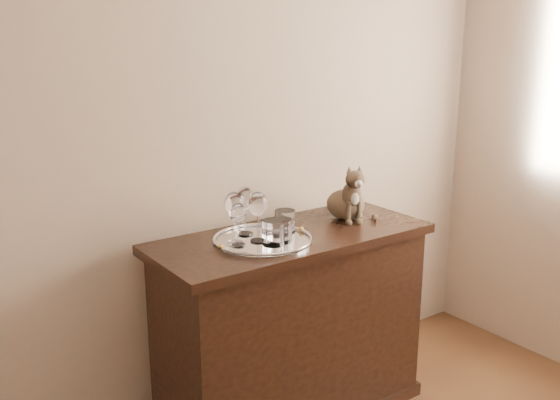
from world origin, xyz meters
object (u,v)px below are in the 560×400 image
(wine_glass_b, at_px, (245,211))
(tumbler_a, at_px, (282,231))
(wine_glass_d, at_px, (258,217))
(tumbler_b, at_px, (273,233))
(wine_glass_a, at_px, (235,218))
(cat, at_px, (346,190))
(sideboard, at_px, (291,327))
(tray, at_px, (263,241))
(tumbler_c, at_px, (285,221))
(wine_glass_c, at_px, (238,224))

(wine_glass_b, xyz_separation_m, tumbler_a, (0.07, -0.17, -0.05))
(wine_glass_d, relative_size, tumbler_b, 2.03)
(wine_glass_a, xyz_separation_m, wine_glass_d, (0.09, -0.03, -0.00))
(cat, bearing_deg, sideboard, -153.78)
(tray, distance_m, wine_glass_a, 0.16)
(wine_glass_b, height_order, tumbler_b, wine_glass_b)
(wine_glass_d, distance_m, cat, 0.52)
(sideboard, xyz_separation_m, wine_glass_d, (-0.18, -0.02, 0.53))
(tray, height_order, tumbler_c, tumbler_c)
(sideboard, xyz_separation_m, wine_glass_a, (-0.27, 0.01, 0.54))
(wine_glass_d, xyz_separation_m, tumbler_a, (0.07, -0.06, -0.05))
(wine_glass_b, bearing_deg, sideboard, -26.25)
(wine_glass_b, relative_size, wine_glass_c, 1.17)
(wine_glass_a, distance_m, tumbler_a, 0.19)
(wine_glass_d, xyz_separation_m, cat, (0.51, 0.06, 0.02))
(wine_glass_a, relative_size, tumbler_c, 2.19)
(tumbler_c, relative_size, cat, 0.37)
(tray, relative_size, wine_glass_b, 1.99)
(sideboard, height_order, tray, tray)
(tray, relative_size, wine_glass_d, 1.97)
(tumbler_b, bearing_deg, tumbler_a, 12.01)
(wine_glass_c, bearing_deg, cat, 5.67)
(wine_glass_b, bearing_deg, tumbler_c, -26.99)
(wine_glass_c, xyz_separation_m, tumbler_c, (0.24, 0.03, -0.04))
(wine_glass_a, bearing_deg, wine_glass_c, -95.95)
(wine_glass_c, bearing_deg, tumbler_b, -31.91)
(tray, bearing_deg, wine_glass_a, 164.72)
(tumbler_b, bearing_deg, sideboard, 29.89)
(cat, bearing_deg, tumbler_c, -156.05)
(sideboard, height_order, wine_glass_d, wine_glass_d)
(tray, xyz_separation_m, wine_glass_a, (-0.11, 0.03, 0.11))
(sideboard, bearing_deg, tumbler_c, 157.94)
(wine_glass_b, bearing_deg, wine_glass_c, -133.38)
(wine_glass_c, relative_size, tumbler_b, 1.71)
(wine_glass_b, relative_size, tumbler_b, 2.01)
(tumbler_c, bearing_deg, wine_glass_c, -173.53)
(sideboard, distance_m, wine_glass_c, 0.59)
(tray, xyz_separation_m, wine_glass_b, (-0.02, 0.10, 0.10))
(wine_glass_d, height_order, tumbler_b, wine_glass_d)
(sideboard, distance_m, tray, 0.46)
(wine_glass_d, height_order, tumbler_a, wine_glass_d)
(tumbler_c, distance_m, cat, 0.37)
(tumbler_b, distance_m, tumbler_c, 0.16)
(wine_glass_c, distance_m, wine_glass_d, 0.09)
(wine_glass_b, distance_m, wine_glass_d, 0.11)
(tray, height_order, wine_glass_a, wine_glass_a)
(tumbler_a, relative_size, tumbler_c, 0.97)
(wine_glass_c, distance_m, tumbler_a, 0.18)
(cat, bearing_deg, tumbler_b, -146.00)
(wine_glass_d, distance_m, tumbler_c, 0.17)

